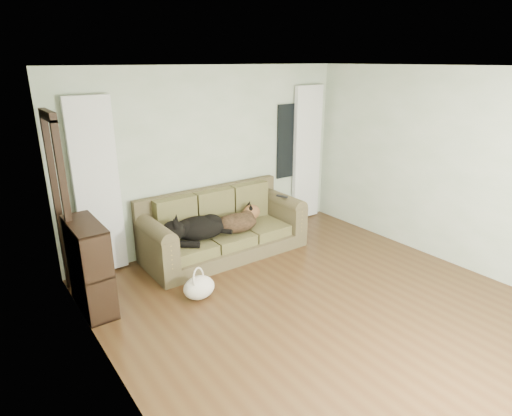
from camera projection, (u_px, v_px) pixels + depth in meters
floor at (329, 312)px, 4.77m from camera, size 5.00×5.00×0.00m
ceiling at (345, 67)px, 3.92m from camera, size 5.00×5.00×0.00m
wall_back at (212, 158)px, 6.26m from camera, size 4.50×0.04×2.60m
wall_left at (117, 258)px, 3.10m from camera, size 0.04×5.00×2.60m
wall_right at (458, 170)px, 5.59m from camera, size 0.04×5.00×2.60m
curtain_left at (97, 188)px, 5.31m from camera, size 0.55×0.08×2.25m
curtain_right at (307, 154)px, 7.24m from camera, size 0.55×0.08×2.25m
window_pane at (289, 141)px, 7.01m from camera, size 0.50×0.03×1.20m
door_casing at (63, 212)px, 4.79m from camera, size 0.07×0.60×2.10m
sofa at (225, 224)px, 6.07m from camera, size 2.31×1.00×0.95m
dog_black_lab at (196, 230)px, 5.79m from camera, size 0.83×0.67×0.31m
dog_shepherd at (238, 221)px, 6.09m from camera, size 0.68×0.51×0.28m
tv_remote at (282, 196)px, 6.39m from camera, size 0.11×0.19×0.02m
tote_bag at (199, 286)px, 5.00m from camera, size 0.45×0.39×0.28m
bookshelf at (90, 267)px, 4.71m from camera, size 0.37×0.84×1.02m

